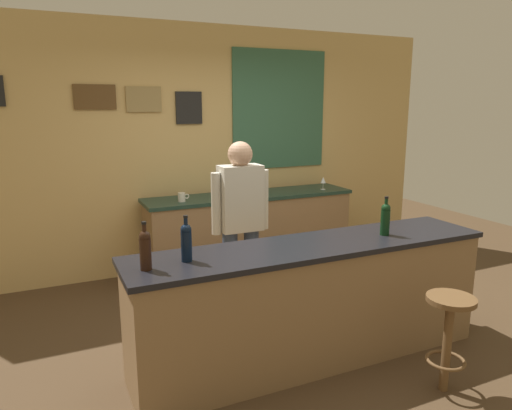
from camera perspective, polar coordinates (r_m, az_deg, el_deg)
ground_plane at (r=4.16m, az=3.68°, el=-15.42°), size 10.00×10.00×0.00m
back_wall at (r=5.58m, az=-5.91°, el=6.94°), size 6.00×0.09×2.80m
bar_counter at (r=3.65m, az=6.82°, el=-11.57°), size 2.78×0.60×0.92m
side_counter at (r=5.54m, az=-0.71°, el=-3.23°), size 2.46×0.56×0.90m
bartender at (r=4.04m, az=-1.87°, el=-1.99°), size 0.52×0.21×1.62m
bar_stool at (r=3.50m, az=22.27°, el=-13.58°), size 0.32×0.32×0.68m
wine_bottle_a at (r=2.98m, az=-13.25°, el=-5.15°), size 0.07×0.07×0.31m
wine_bottle_b at (r=3.09m, az=-8.43°, el=-4.32°), size 0.07×0.07×0.31m
wine_bottle_c at (r=3.79m, az=15.38°, el=-1.52°), size 0.07×0.07×0.31m
wine_glass_a at (r=5.49m, az=-0.61°, el=2.59°), size 0.07×0.07×0.16m
wine_glass_b at (r=5.78m, az=8.13°, el=2.95°), size 0.07×0.07×0.16m
coffee_mug at (r=5.08m, az=-8.95°, el=0.95°), size 0.12×0.08×0.09m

